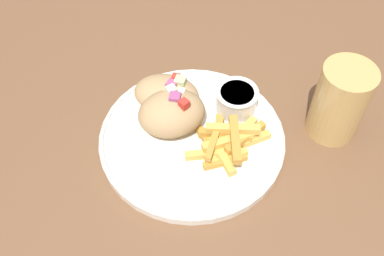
{
  "coord_description": "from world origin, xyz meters",
  "views": [
    {
      "loc": [
        0.22,
        -0.39,
        1.31
      ],
      "look_at": [
        -0.01,
        -0.05,
        0.78
      ],
      "focal_mm": 42.0,
      "sensor_mm": 36.0,
      "label": 1
    }
  ],
  "objects_px": {
    "plate": "(192,138)",
    "water_glass": "(339,104)",
    "fries_pile": "(228,142)",
    "sauce_ramekin": "(237,99)",
    "pita_sandwich_near": "(172,113)",
    "pita_sandwich_far": "(167,94)"
  },
  "relations": [
    {
      "from": "pita_sandwich_far",
      "to": "sauce_ramekin",
      "type": "height_order",
      "value": "pita_sandwich_far"
    },
    {
      "from": "pita_sandwich_near",
      "to": "pita_sandwich_far",
      "type": "xyz_separation_m",
      "value": [
        -0.03,
        0.03,
        -0.01
      ]
    },
    {
      "from": "fries_pile",
      "to": "water_glass",
      "type": "distance_m",
      "value": 0.18
    },
    {
      "from": "pita_sandwich_far",
      "to": "water_glass",
      "type": "relative_size",
      "value": 0.99
    },
    {
      "from": "plate",
      "to": "pita_sandwich_near",
      "type": "bearing_deg",
      "value": -179.04
    },
    {
      "from": "plate",
      "to": "water_glass",
      "type": "bearing_deg",
      "value": 40.86
    },
    {
      "from": "pita_sandwich_near",
      "to": "fries_pile",
      "type": "xyz_separation_m",
      "value": [
        0.09,
        0.01,
        -0.02
      ]
    },
    {
      "from": "fries_pile",
      "to": "plate",
      "type": "bearing_deg",
      "value": -167.66
    },
    {
      "from": "sauce_ramekin",
      "to": "pita_sandwich_far",
      "type": "bearing_deg",
      "value": -151.02
    },
    {
      "from": "pita_sandwich_near",
      "to": "sauce_ramekin",
      "type": "distance_m",
      "value": 0.11
    },
    {
      "from": "plate",
      "to": "pita_sandwich_far",
      "type": "xyz_separation_m",
      "value": [
        -0.07,
        0.03,
        0.03
      ]
    },
    {
      "from": "pita_sandwich_far",
      "to": "fries_pile",
      "type": "bearing_deg",
      "value": -30.49
    },
    {
      "from": "pita_sandwich_near",
      "to": "sauce_ramekin",
      "type": "height_order",
      "value": "pita_sandwich_near"
    },
    {
      "from": "fries_pile",
      "to": "sauce_ramekin",
      "type": "relative_size",
      "value": 1.77
    },
    {
      "from": "pita_sandwich_near",
      "to": "fries_pile",
      "type": "distance_m",
      "value": 0.09
    },
    {
      "from": "plate",
      "to": "pita_sandwich_far",
      "type": "height_order",
      "value": "pita_sandwich_far"
    },
    {
      "from": "pita_sandwich_near",
      "to": "water_glass",
      "type": "bearing_deg",
      "value": -14.24
    },
    {
      "from": "pita_sandwich_far",
      "to": "fries_pile",
      "type": "relative_size",
      "value": 1.02
    },
    {
      "from": "pita_sandwich_far",
      "to": "water_glass",
      "type": "xyz_separation_m",
      "value": [
        0.24,
        0.11,
        0.02
      ]
    },
    {
      "from": "pita_sandwich_near",
      "to": "pita_sandwich_far",
      "type": "distance_m",
      "value": 0.05
    },
    {
      "from": "plate",
      "to": "sauce_ramekin",
      "type": "distance_m",
      "value": 0.09
    },
    {
      "from": "plate",
      "to": "fries_pile",
      "type": "distance_m",
      "value": 0.06
    }
  ]
}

